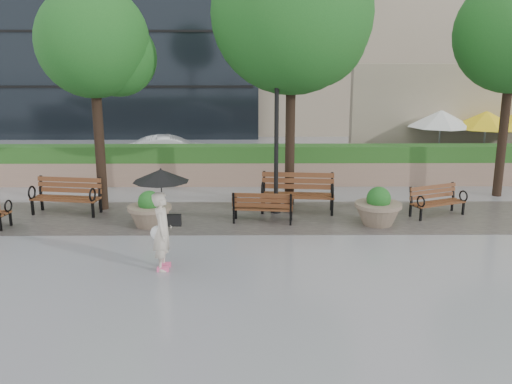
{
  "coord_description": "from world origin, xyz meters",
  "views": [
    {
      "loc": [
        0.62,
        -12.15,
        4.51
      ],
      "look_at": [
        0.74,
        1.48,
        1.1
      ],
      "focal_mm": 40.0,
      "sensor_mm": 36.0,
      "label": 1
    }
  ],
  "objects_px": {
    "bench_1": "(67,204)",
    "car_right": "(172,152)",
    "planter_left": "(150,212)",
    "planter_right": "(378,210)",
    "bench_2": "(263,213)",
    "lamppost": "(276,155)",
    "bench_4": "(437,207)",
    "pedestrian": "(162,209)",
    "bench_3": "(297,201)"
  },
  "relations": [
    {
      "from": "bench_4",
      "to": "pedestrian",
      "type": "xyz_separation_m",
      "value": [
        -7.03,
        -3.87,
        1.05
      ]
    },
    {
      "from": "bench_1",
      "to": "bench_2",
      "type": "relative_size",
      "value": 1.19
    },
    {
      "from": "bench_2",
      "to": "planter_right",
      "type": "height_order",
      "value": "planter_right"
    },
    {
      "from": "bench_1",
      "to": "planter_left",
      "type": "relative_size",
      "value": 1.72
    },
    {
      "from": "bench_3",
      "to": "bench_4",
      "type": "distance_m",
      "value": 3.89
    },
    {
      "from": "bench_4",
      "to": "pedestrian",
      "type": "relative_size",
      "value": 0.78
    },
    {
      "from": "bench_1",
      "to": "bench_4",
      "type": "relative_size",
      "value": 1.18
    },
    {
      "from": "bench_2",
      "to": "bench_1",
      "type": "bearing_deg",
      "value": -2.62
    },
    {
      "from": "bench_1",
      "to": "planter_right",
      "type": "bearing_deg",
      "value": 1.53
    },
    {
      "from": "bench_3",
      "to": "bench_4",
      "type": "relative_size",
      "value": 1.28
    },
    {
      "from": "planter_left",
      "to": "planter_right",
      "type": "xyz_separation_m",
      "value": [
        6.0,
        0.08,
        0.03
      ]
    },
    {
      "from": "bench_1",
      "to": "bench_2",
      "type": "distance_m",
      "value": 5.57
    },
    {
      "from": "lamppost",
      "to": "car_right",
      "type": "height_order",
      "value": "lamppost"
    },
    {
      "from": "bench_1",
      "to": "bench_3",
      "type": "relative_size",
      "value": 0.92
    },
    {
      "from": "bench_1",
      "to": "bench_4",
      "type": "height_order",
      "value": "bench_1"
    },
    {
      "from": "planter_right",
      "to": "car_right",
      "type": "distance_m",
      "value": 10.03
    },
    {
      "from": "planter_left",
      "to": "bench_1",
      "type": "bearing_deg",
      "value": 155.3
    },
    {
      "from": "bench_4",
      "to": "planter_right",
      "type": "distance_m",
      "value": 2.01
    },
    {
      "from": "planter_left",
      "to": "lamppost",
      "type": "height_order",
      "value": "lamppost"
    },
    {
      "from": "planter_left",
      "to": "lamppost",
      "type": "bearing_deg",
      "value": 20.36
    },
    {
      "from": "bench_2",
      "to": "planter_right",
      "type": "xyz_separation_m",
      "value": [
        3.04,
        -0.24,
        0.15
      ]
    },
    {
      "from": "planter_right",
      "to": "bench_1",
      "type": "bearing_deg",
      "value": 172.72
    },
    {
      "from": "planter_right",
      "to": "lamppost",
      "type": "relative_size",
      "value": 0.32
    },
    {
      "from": "bench_3",
      "to": "planter_left",
      "type": "height_order",
      "value": "bench_3"
    },
    {
      "from": "bench_2",
      "to": "lamppost",
      "type": "xyz_separation_m",
      "value": [
        0.39,
        0.92,
        1.41
      ]
    },
    {
      "from": "bench_2",
      "to": "bench_3",
      "type": "bearing_deg",
      "value": -129.79
    },
    {
      "from": "car_right",
      "to": "lamppost",
      "type": "bearing_deg",
      "value": -160.11
    },
    {
      "from": "bench_4",
      "to": "lamppost",
      "type": "height_order",
      "value": "lamppost"
    },
    {
      "from": "pedestrian",
      "to": "bench_3",
      "type": "bearing_deg",
      "value": -34.73
    },
    {
      "from": "planter_right",
      "to": "bench_4",
      "type": "bearing_deg",
      "value": 23.98
    },
    {
      "from": "lamppost",
      "to": "car_right",
      "type": "bearing_deg",
      "value": 120.32
    },
    {
      "from": "bench_1",
      "to": "bench_2",
      "type": "xyz_separation_m",
      "value": [
        5.5,
        -0.85,
        -0.05
      ]
    },
    {
      "from": "car_right",
      "to": "planter_right",
      "type": "bearing_deg",
      "value": -150.37
    },
    {
      "from": "bench_3",
      "to": "planter_right",
      "type": "xyz_separation_m",
      "value": [
        2.03,
        -1.21,
        0.08
      ]
    },
    {
      "from": "bench_4",
      "to": "lamppost",
      "type": "xyz_separation_m",
      "value": [
        -4.48,
        0.35,
        1.42
      ]
    },
    {
      "from": "bench_4",
      "to": "pedestrian",
      "type": "height_order",
      "value": "pedestrian"
    },
    {
      "from": "bench_1",
      "to": "car_right",
      "type": "xyz_separation_m",
      "value": [
        2.09,
        6.58,
        0.32
      ]
    },
    {
      "from": "lamppost",
      "to": "pedestrian",
      "type": "distance_m",
      "value": 4.95
    },
    {
      "from": "bench_2",
      "to": "bench_4",
      "type": "bearing_deg",
      "value": -167.2
    },
    {
      "from": "bench_4",
      "to": "car_right",
      "type": "height_order",
      "value": "car_right"
    },
    {
      "from": "bench_1",
      "to": "car_right",
      "type": "bearing_deg",
      "value": 81.2
    },
    {
      "from": "bench_2",
      "to": "bench_3",
      "type": "xyz_separation_m",
      "value": [
        1.0,
        0.97,
        0.07
      ]
    },
    {
      "from": "planter_left",
      "to": "pedestrian",
      "type": "bearing_deg",
      "value": -74.86
    },
    {
      "from": "bench_3",
      "to": "bench_2",
      "type": "bearing_deg",
      "value": -130.17
    },
    {
      "from": "bench_4",
      "to": "car_right",
      "type": "distance_m",
      "value": 10.76
    },
    {
      "from": "bench_2",
      "to": "pedestrian",
      "type": "distance_m",
      "value": 4.08
    },
    {
      "from": "lamppost",
      "to": "car_right",
      "type": "xyz_separation_m",
      "value": [
        -3.8,
        6.5,
        -1.05
      ]
    },
    {
      "from": "planter_left",
      "to": "bench_2",
      "type": "bearing_deg",
      "value": 6.16
    },
    {
      "from": "planter_left",
      "to": "planter_right",
      "type": "height_order",
      "value": "planter_right"
    },
    {
      "from": "bench_2",
      "to": "bench_4",
      "type": "relative_size",
      "value": 0.99
    }
  ]
}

